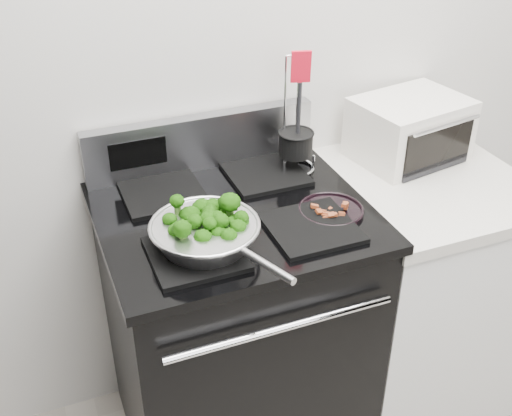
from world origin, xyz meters
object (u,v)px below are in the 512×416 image
gas_range (236,329)px  bacon_plate (331,207)px  toaster_oven (410,129)px  utensil_holder (296,150)px  skillet (206,233)px

gas_range → bacon_plate: bearing=-23.0°
toaster_oven → utensil_holder: bearing=168.8°
gas_range → bacon_plate: (0.26, -0.11, 0.48)m
skillet → utensil_holder: utensil_holder is taller
gas_range → bacon_plate: gas_range is taller
bacon_plate → skillet: bearing=-174.5°
toaster_oven → gas_range: bearing=-177.3°
gas_range → utensil_holder: size_ratio=2.81×
utensil_holder → gas_range: bearing=-133.0°
skillet → toaster_oven: (0.84, 0.31, 0.03)m
utensil_holder → skillet: bearing=-126.5°
bacon_plate → toaster_oven: 0.52m
bacon_plate → utensil_holder: size_ratio=0.48×
skillet → utensil_holder: 0.52m
gas_range → skillet: (-0.13, -0.15, 0.51)m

